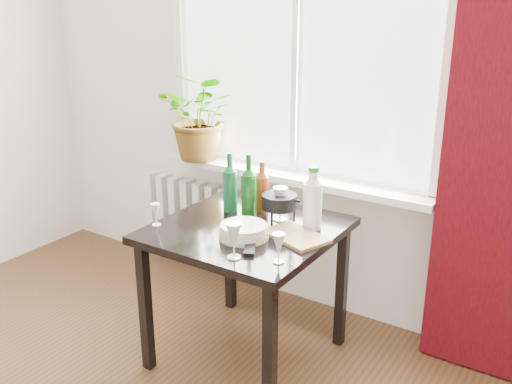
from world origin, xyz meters
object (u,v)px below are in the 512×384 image
Objects in this scene: wine_bottle_right at (249,185)px; wineglass_front_left at (156,215)px; wine_bottle_left at (230,182)px; bottle_amber at (262,186)px; plate_stack at (244,231)px; wineglass_far_right at (279,248)px; fondue_pot at (279,207)px; radiator at (195,220)px; wineglass_back_left at (263,190)px; cutting_board at (296,236)px; cleaning_bottle at (313,197)px; potted_plant at (202,117)px; wineglass_back_center at (280,203)px; tv_remote at (250,247)px; wineglass_front_right at (234,240)px; table at (247,244)px.

wine_bottle_right is 0.49m from wineglass_front_left.
bottle_amber is at bearing 29.86° from wine_bottle_left.
wineglass_far_right is at bearing -26.98° from plate_stack.
wineglass_far_right is 0.67× the size of fondue_pot.
radiator is at bearing 147.11° from wine_bottle_right.
wine_bottle_left reaches higher than wineglass_front_left.
bottle_amber reaches higher than wineglass_far_right.
bottle_amber is 1.77× the size of wineglass_back_left.
wine_bottle_right is 0.39m from cutting_board.
wineglass_back_left is at bearing 158.09° from cleaning_bottle.
potted_plant reaches higher than wineglass_back_left.
wineglass_back_left reaches higher than cutting_board.
plate_stack is (-0.21, -0.28, -0.13)m from cleaning_bottle.
wineglass_back_center is 1.54× the size of wineglass_front_left.
wineglass_front_left is 0.71× the size of tv_remote.
wineglass_back_left reaches higher than radiator.
wineglass_back_center reaches higher than fondue_pot.
wineglass_front_right is at bearing -9.70° from wineglass_front_left.
wine_bottle_right is at bearing 94.45° from tv_remote.
radiator is 1.48× the size of potted_plant.
radiator is 1.14m from wineglass_back_center.
radiator is 4.88× the size of tv_remote.
wineglass_back_left is (-0.10, 0.31, 0.17)m from table.
wineglass_far_right is at bearing -37.27° from table.
wineglass_far_right is at bearing 19.71° from wineglass_front_right.
wine_bottle_right is 1.04× the size of cleaning_bottle.
wine_bottle_right is at bearing -6.32° from wine_bottle_left.
wineglass_back_center is at bearing 178.70° from cleaning_bottle.
wineglass_front_right reaches higher than wineglass_far_right.
cleaning_bottle is at bearing -22.56° from radiator.
fondue_pot is (0.03, 0.28, 0.04)m from plate_stack.
cutting_board is (-0.07, 0.27, -0.06)m from wineglass_far_right.
wine_bottle_left is 1.96× the size of tv_remote.
bottle_amber is 0.57m from wineglass_front_left.
potted_plant reaches higher than radiator.
radiator is 1.07m from wineglass_front_left.
wineglass_front_left is 0.57× the size of fondue_pot.
potted_plant is at bearing 157.67° from wineglass_back_left.
wineglass_back_center is (-0.06, 0.49, 0.01)m from wineglass_front_right.
fondue_pot is (-0.25, 0.42, 0.00)m from wineglass_far_right.
wineglass_back_left is (0.75, -0.32, 0.44)m from radiator.
wineglass_front_right is at bearing -68.09° from wineglass_back_left.
potted_plant is at bearing 153.64° from wineglass_back_center.
wineglass_front_right is 0.54m from wineglass_front_left.
fondue_pot is at bearing 70.59° from tv_remote.
table is 5.12× the size of wineglass_front_right.
table is 6.26× the size of wineglass_far_right.
radiator is at bearing 157.11° from wineglass_back_left.
wine_bottle_left is at bearing -117.38° from wineglass_back_left.
wineglass_front_right is 0.20m from wineglass_far_right.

